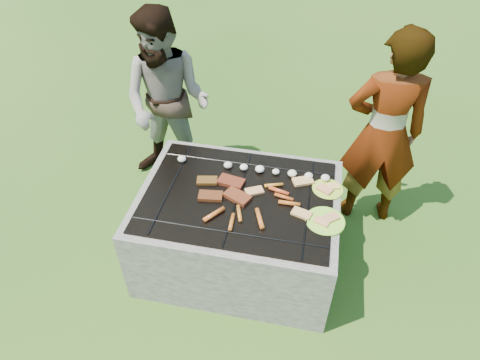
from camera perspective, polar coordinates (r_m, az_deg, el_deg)
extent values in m
plane|color=#1C4110|center=(3.21, -0.18, -9.98)|extent=(60.00, 60.00, 0.00)
cube|color=gray|center=(3.26, 1.28, -1.15)|extent=(1.30, 0.18, 0.60)
cube|color=#9B948A|center=(2.73, -2.01, -12.66)|extent=(1.30, 0.18, 0.60)
cube|color=#A79E94|center=(3.11, -10.39, -4.74)|extent=(0.18, 0.64, 0.60)
cube|color=gray|center=(2.95, 10.60, -7.92)|extent=(0.18, 0.64, 0.60)
cube|color=black|center=(3.02, -0.19, -7.16)|extent=(0.94, 0.64, 0.48)
sphere|color=#FF5914|center=(2.86, -0.20, -4.25)|extent=(0.10, 0.10, 0.10)
cube|color=black|center=(2.76, -0.21, -2.14)|extent=(1.20, 0.90, 0.01)
cylinder|color=black|center=(2.86, -9.08, -0.76)|extent=(0.01, 0.88, 0.01)
cylinder|color=black|center=(2.76, -0.21, -2.04)|extent=(0.01, 0.88, 0.01)
cylinder|color=black|center=(2.72, 9.11, -3.34)|extent=(0.01, 0.88, 0.01)
cylinder|color=black|center=(2.54, -1.70, -6.93)|extent=(1.18, 0.01, 0.01)
cylinder|color=black|center=(2.99, 1.05, 2.10)|extent=(1.18, 0.01, 0.01)
ellipsoid|color=beige|center=(3.03, -7.75, 2.82)|extent=(0.06, 0.06, 0.04)
ellipsoid|color=beige|center=(2.95, -1.60, 2.02)|extent=(0.06, 0.06, 0.04)
ellipsoid|color=#F4E4CF|center=(2.94, 0.52, 1.73)|extent=(0.06, 0.06, 0.04)
ellipsoid|color=white|center=(2.92, 2.66, 1.48)|extent=(0.06, 0.06, 0.04)
ellipsoid|color=#EBE4C7|center=(2.91, 4.81, 1.12)|extent=(0.05, 0.05, 0.03)
ellipsoid|color=beige|center=(2.91, 6.98, 0.89)|extent=(0.06, 0.06, 0.04)
ellipsoid|color=beige|center=(2.90, 9.15, 0.57)|extent=(0.06, 0.06, 0.04)
ellipsoid|color=beige|center=(2.91, 11.32, 0.29)|extent=(0.06, 0.06, 0.04)
cube|color=brown|center=(2.85, -4.41, -0.08)|extent=(0.15, 0.10, 0.02)
cube|color=#9B371C|center=(2.83, -1.19, -0.21)|extent=(0.19, 0.13, 0.03)
cube|color=brown|center=(2.74, -3.96, -2.13)|extent=(0.16, 0.11, 0.02)
cube|color=#9D3F1C|center=(2.73, -0.35, -2.19)|extent=(0.19, 0.16, 0.02)
cylinder|color=orange|center=(2.82, 4.54, -0.67)|extent=(0.12, 0.06, 0.02)
cylinder|color=#DE4624|center=(2.78, 5.21, -1.44)|extent=(0.14, 0.06, 0.03)
cylinder|color=#BE661F|center=(2.74, 5.89, -2.27)|extent=(0.13, 0.05, 0.02)
cylinder|color=orange|center=(2.70, 6.60, -3.09)|extent=(0.14, 0.03, 0.03)
cylinder|color=orange|center=(2.62, -0.09, -4.47)|extent=(0.06, 0.13, 0.02)
cylinder|color=orange|center=(2.59, 2.64, -5.16)|extent=(0.09, 0.16, 0.03)
cylinder|color=orange|center=(2.62, -3.49, -4.57)|extent=(0.12, 0.14, 0.03)
cylinder|color=#BB4A1E|center=(2.57, -1.11, -5.63)|extent=(0.03, 0.14, 0.02)
cube|color=#E7CC76|center=(2.78, 1.92, -1.47)|extent=(0.13, 0.11, 0.02)
cube|color=#E4C874|center=(2.66, 8.21, -4.43)|extent=(0.14, 0.10, 0.02)
cube|color=#F8D47F|center=(2.87, 8.39, -0.14)|extent=(0.15, 0.13, 0.02)
cylinder|color=yellow|center=(2.86, 11.58, -1.23)|extent=(0.26, 0.26, 0.01)
cube|color=#E7BB76|center=(2.84, 11.20, -1.22)|extent=(0.12, 0.10, 0.02)
cube|color=#F2CF7B|center=(2.87, 12.23, -0.83)|extent=(0.10, 0.07, 0.01)
cylinder|color=#D5EB38|center=(2.65, 11.26, -5.42)|extent=(0.31, 0.31, 0.02)
cube|color=#E6AC75|center=(2.63, 10.84, -5.47)|extent=(0.10, 0.08, 0.02)
cube|color=#E3A074|center=(2.66, 11.97, -4.97)|extent=(0.12, 0.11, 0.02)
imported|color=gray|center=(3.17, 18.57, 5.85)|extent=(0.60, 0.43, 1.55)
imported|color=#A8988C|center=(3.47, -9.65, 10.13)|extent=(0.76, 0.61, 1.47)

